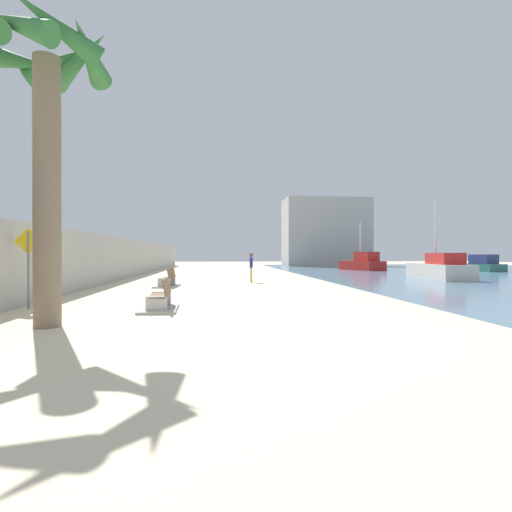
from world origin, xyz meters
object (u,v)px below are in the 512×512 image
Objects in this scene: palm_tree at (47,98)px; pedestrian_sign at (29,259)px; bench_far at (167,282)px; boat_nearest at (479,265)px; boat_mid_bay at (363,263)px; boat_far_left at (439,269)px; bench_near at (160,302)px; person_walking at (251,265)px.

pedestrian_sign is at bearing 120.85° from palm_tree.
boat_nearest reaches higher than bench_far.
boat_nearest is at bearing -19.27° from boat_mid_bay.
boat_far_left is 1.32× the size of boat_mid_bay.
palm_tree reaches higher than boat_far_left.
bench_far is at bearing -133.40° from boat_mid_bay.
bench_near is 21.41m from boat_far_left.
boat_mid_bay is (0.06, 14.27, 0.04)m from boat_far_left.
boat_nearest is 0.93× the size of boat_mid_bay.
person_walking is at bearing -129.33° from boat_mid_bay.
person_walking is 26.60m from boat_nearest.
boat_far_left is at bearing -134.48° from boat_nearest.
boat_far_left is at bearing 39.43° from palm_tree.
bench_far is at bearing -165.59° from boat_far_left.
boat_nearest is at bearing 27.80° from person_walking.
boat_nearest is at bearing 45.52° from boat_far_left.
boat_mid_bay is at bearing 89.75° from boat_far_left.
boat_mid_bay reaches higher than bench_near.
bench_near and bench_far have the same top height.
boat_far_left is at bearing 7.70° from person_walking.
bench_far is 1.22× the size of person_walking.
boat_mid_bay is (16.95, 27.42, 0.52)m from bench_near.
boat_nearest is 14.91m from boat_far_left.
boat_mid_bay is (13.14, 16.04, -0.30)m from person_walking.
pedestrian_sign is at bearing 172.56° from bench_near.
boat_nearest is 1.99× the size of pedestrian_sign.
pedestrian_sign is (-1.86, 3.11, -3.84)m from palm_tree.
bench_far is 18.32m from boat_far_left.
palm_tree is at bearing -113.43° from person_walking.
boat_far_left is (19.13, 15.73, -4.70)m from palm_tree.
boat_nearest is at bearing 36.50° from pedestrian_sign.
boat_far_left is at bearing 14.41° from bench_far.
boat_nearest is at bearing 41.04° from bench_near.
palm_tree reaches higher than pedestrian_sign.
boat_mid_bay is at bearing 58.28° from bench_near.
palm_tree is 15.83m from person_walking.
boat_far_left reaches higher than bench_near.
boat_mid_bay is at bearing 51.94° from pedestrian_sign.
boat_far_left reaches higher than pedestrian_sign.
boat_nearest is 0.70× the size of boat_far_left.
person_walking is at bearing 71.51° from bench_near.
boat_nearest is (27.34, 23.79, 0.40)m from bench_near.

